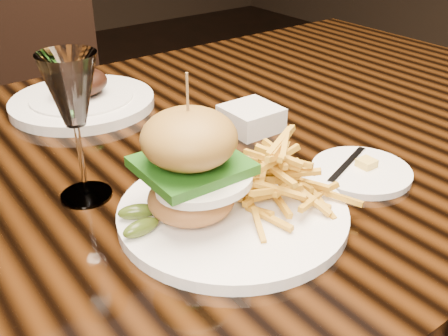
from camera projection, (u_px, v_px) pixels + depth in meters
dining_table at (192, 188)px, 0.85m from camera, size 1.60×0.90×0.75m
burger_plate at (232, 181)px, 0.61m from camera, size 0.28×0.28×0.19m
side_saucer at (361, 171)px, 0.73m from camera, size 0.14×0.14×0.02m
ramekin at (251, 118)px, 0.86m from camera, size 0.10×0.10×0.04m
wine_glass at (72, 95)px, 0.61m from camera, size 0.07×0.07×0.19m
far_dish at (82, 99)px, 0.94m from camera, size 0.26×0.26×0.08m
chair_far at (29, 101)px, 1.54m from camera, size 0.56×0.57×0.95m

